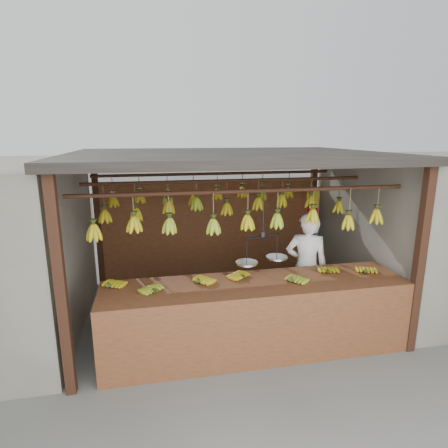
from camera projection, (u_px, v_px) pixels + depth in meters
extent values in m
plane|color=#5B5B57|center=(228.00, 311.00, 5.75)|extent=(80.00, 80.00, 0.00)
cube|color=black|center=(61.00, 291.00, 3.66)|extent=(0.10, 0.10, 2.30)
cube|color=black|center=(419.00, 263.00, 4.44)|extent=(0.10, 0.10, 2.30)
cube|color=black|center=(98.00, 222.00, 6.52)|extent=(0.10, 0.10, 2.30)
cube|color=black|center=(312.00, 213.00, 7.30)|extent=(0.10, 0.10, 2.30)
cube|color=black|center=(228.00, 156.00, 5.20)|extent=(4.30, 3.30, 0.10)
cylinder|color=black|center=(246.00, 191.00, 4.33)|extent=(4.00, 0.05, 0.05)
cylinder|color=black|center=(228.00, 181.00, 5.28)|extent=(4.00, 0.05, 0.05)
cylinder|color=black|center=(216.00, 174.00, 6.23)|extent=(4.00, 0.05, 0.05)
cube|color=brown|center=(211.00, 230.00, 6.97)|extent=(4.00, 0.06, 1.80)
cube|color=slate|center=(441.00, 227.00, 6.18)|extent=(3.00, 3.00, 2.30)
cube|color=brown|center=(256.00, 285.00, 4.52)|extent=(3.70, 0.82, 0.08)
cube|color=brown|center=(266.00, 333.00, 4.23)|extent=(3.70, 0.04, 0.90)
cube|color=black|center=(105.00, 351.00, 3.94)|extent=(0.07, 0.07, 0.82)
cube|color=black|center=(400.00, 319.00, 4.62)|extent=(0.07, 0.07, 0.82)
cube|color=black|center=(111.00, 319.00, 4.63)|extent=(0.07, 0.07, 0.82)
cube|color=black|center=(367.00, 295.00, 5.31)|extent=(0.07, 0.07, 0.82)
ellipsoid|color=#B3A013|center=(110.00, 286.00, 4.31)|extent=(0.27, 0.30, 0.06)
ellipsoid|color=#92A523|center=(156.00, 291.00, 4.19)|extent=(0.29, 0.30, 0.06)
ellipsoid|color=#B3A013|center=(199.00, 282.00, 4.44)|extent=(0.30, 0.29, 0.06)
ellipsoid|color=#B3A013|center=(244.00, 277.00, 4.60)|extent=(0.29, 0.30, 0.06)
ellipsoid|color=#92A523|center=(293.00, 281.00, 4.47)|extent=(0.30, 0.29, 0.06)
ellipsoid|color=#B3A013|center=(330.00, 272.00, 4.77)|extent=(0.23, 0.27, 0.06)
ellipsoid|color=#B3A013|center=(367.00, 272.00, 4.77)|extent=(0.26, 0.29, 0.06)
ellipsoid|color=#B3A013|center=(94.00, 233.00, 4.05)|extent=(0.16, 0.16, 0.28)
ellipsoid|color=#B3A013|center=(134.00, 224.00, 4.16)|extent=(0.16, 0.16, 0.28)
ellipsoid|color=#92A523|center=(169.00, 226.00, 4.29)|extent=(0.16, 0.16, 0.28)
ellipsoid|color=#92A523|center=(213.00, 227.00, 4.31)|extent=(0.16, 0.16, 0.28)
ellipsoid|color=#B3A013|center=(248.00, 222.00, 4.43)|extent=(0.16, 0.16, 0.28)
ellipsoid|color=#92A523|center=(277.00, 221.00, 4.54)|extent=(0.16, 0.16, 0.28)
ellipsoid|color=#B3A013|center=(312.00, 217.00, 4.58)|extent=(0.16, 0.16, 0.28)
ellipsoid|color=#B3A013|center=(348.00, 222.00, 4.63)|extent=(0.16, 0.16, 0.28)
ellipsoid|color=#B3A013|center=(376.00, 217.00, 4.70)|extent=(0.16, 0.16, 0.28)
ellipsoid|color=#B3A013|center=(105.00, 216.00, 5.04)|extent=(0.16, 0.16, 0.28)
ellipsoid|color=#B3A013|center=(136.00, 215.00, 5.09)|extent=(0.16, 0.16, 0.28)
ellipsoid|color=#B3A013|center=(169.00, 207.00, 5.19)|extent=(0.16, 0.16, 0.28)
ellipsoid|color=#92A523|center=(197.00, 204.00, 5.30)|extent=(0.16, 0.16, 0.28)
ellipsoid|color=#B3A013|center=(227.00, 209.00, 5.36)|extent=(0.16, 0.16, 0.28)
ellipsoid|color=#B3A013|center=(258.00, 204.00, 5.43)|extent=(0.16, 0.16, 0.28)
ellipsoid|color=#B3A013|center=(282.00, 201.00, 5.54)|extent=(0.16, 0.16, 0.28)
ellipsoid|color=#B3A013|center=(311.00, 202.00, 5.59)|extent=(0.16, 0.16, 0.28)
ellipsoid|color=#B3A013|center=(339.00, 207.00, 5.68)|extent=(0.16, 0.16, 0.28)
ellipsoid|color=#B3A013|center=(113.00, 201.00, 5.98)|extent=(0.16, 0.16, 0.28)
ellipsoid|color=#B3A013|center=(140.00, 198.00, 6.03)|extent=(0.16, 0.16, 0.28)
ellipsoid|color=#92A523|center=(168.00, 199.00, 6.17)|extent=(0.16, 0.16, 0.28)
ellipsoid|color=#B3A013|center=(194.00, 200.00, 6.25)|extent=(0.16, 0.16, 0.28)
ellipsoid|color=#B3A013|center=(217.00, 194.00, 6.32)|extent=(0.16, 0.16, 0.28)
ellipsoid|color=#B3A013|center=(242.00, 192.00, 6.40)|extent=(0.16, 0.16, 0.28)
ellipsoid|color=#B3A013|center=(262.00, 194.00, 6.46)|extent=(0.16, 0.16, 0.28)
ellipsoid|color=#B3A013|center=(289.00, 193.00, 6.59)|extent=(0.16, 0.16, 0.28)
ellipsoid|color=#B3A013|center=(311.00, 194.00, 6.72)|extent=(0.16, 0.16, 0.28)
cylinder|color=black|center=(263.00, 214.00, 4.44)|extent=(0.02, 0.02, 0.56)
cylinder|color=black|center=(263.00, 237.00, 4.50)|extent=(0.46, 0.16, 0.02)
cylinder|color=silver|center=(247.00, 263.00, 4.47)|extent=(0.26, 0.26, 0.02)
cylinder|color=silver|center=(277.00, 258.00, 4.67)|extent=(0.26, 0.26, 0.02)
imported|color=white|center=(306.00, 267.00, 5.30)|extent=(0.68, 0.56, 1.60)
cube|color=yellow|center=(313.00, 198.00, 7.07)|extent=(0.08, 0.26, 0.34)
cube|color=red|center=(312.00, 215.00, 7.15)|extent=(0.08, 0.26, 0.34)
cube|color=#1426BF|center=(312.00, 228.00, 7.21)|extent=(0.08, 0.26, 0.34)
cube|color=#199926|center=(311.00, 242.00, 7.27)|extent=(0.08, 0.26, 0.34)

